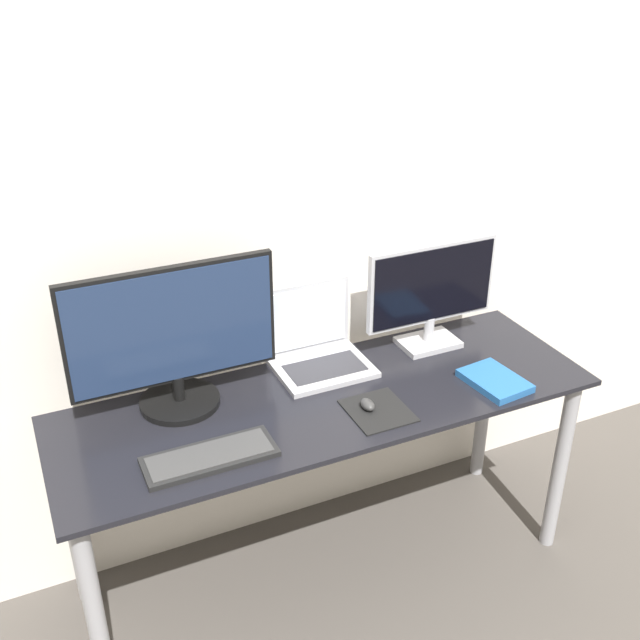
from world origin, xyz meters
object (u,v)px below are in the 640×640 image
at_px(laptop, 316,346).
at_px(keyboard, 210,457).
at_px(monitor_right, 432,292).
at_px(monitor_left, 173,338).
at_px(mouse, 368,405).
at_px(book, 495,381).

xyz_separation_m(laptop, keyboard, (-0.49, -0.36, -0.06)).
height_order(monitor_right, keyboard, monitor_right).
height_order(monitor_right, laptop, monitor_right).
height_order(monitor_left, mouse, monitor_left).
bearing_deg(mouse, book, -5.10).
bearing_deg(monitor_right, monitor_left, -179.99).
bearing_deg(keyboard, laptop, 36.15).
xyz_separation_m(keyboard, book, (0.96, -0.01, 0.00)).
distance_m(monitor_right, mouse, 0.51).
relative_size(monitor_right, keyboard, 1.30).
height_order(mouse, book, mouse).
xyz_separation_m(monitor_left, book, (0.96, -0.32, -0.22)).
relative_size(keyboard, book, 1.65).
xyz_separation_m(monitor_right, keyboard, (-0.90, -0.31, -0.20)).
distance_m(monitor_right, book, 0.38).
relative_size(monitor_left, mouse, 10.47).
xyz_separation_m(monitor_left, mouse, (0.52, -0.28, -0.21)).
distance_m(laptop, keyboard, 0.61).
bearing_deg(laptop, keyboard, -143.85).
relative_size(monitor_left, monitor_right, 1.31).
height_order(monitor_left, laptop, monitor_left).
bearing_deg(monitor_left, laptop, 5.89).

